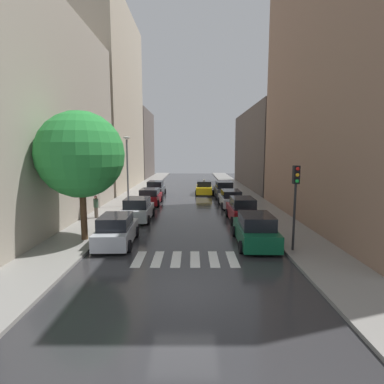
% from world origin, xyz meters
% --- Properties ---
extents(ground_plane, '(28.00, 72.00, 0.04)m').
position_xyz_m(ground_plane, '(0.00, 24.00, -0.02)').
color(ground_plane, '#2B2B2E').
extents(sidewalk_left, '(3.00, 72.00, 0.15)m').
position_xyz_m(sidewalk_left, '(-6.50, 24.00, 0.07)').
color(sidewalk_left, gray).
rests_on(sidewalk_left, ground).
extents(sidewalk_right, '(3.00, 72.00, 0.15)m').
position_xyz_m(sidewalk_right, '(6.50, 24.00, 0.07)').
color(sidewalk_right, gray).
rests_on(sidewalk_right, ground).
extents(crosswalk_stripes, '(4.95, 2.20, 0.01)m').
position_xyz_m(crosswalk_stripes, '(0.00, 3.46, 0.01)').
color(crosswalk_stripes, silver).
rests_on(crosswalk_stripes, ground).
extents(building_left_near, '(6.00, 19.53, 15.02)m').
position_xyz_m(building_left_near, '(-11.00, 11.36, 7.51)').
color(building_left_near, '#9E9384').
rests_on(building_left_near, ground).
extents(building_left_mid, '(6.00, 19.30, 23.80)m').
position_xyz_m(building_left_mid, '(-11.00, 31.75, 11.90)').
color(building_left_mid, '#B2A38C').
rests_on(building_left_mid, ground).
extents(building_left_far, '(6.00, 14.10, 12.92)m').
position_xyz_m(building_left_far, '(-11.00, 49.05, 6.46)').
color(building_left_far, '#564C47').
rests_on(building_left_far, ground).
extents(building_right_near, '(6.00, 20.50, 21.90)m').
position_xyz_m(building_right_near, '(11.00, 11.04, 10.95)').
color(building_right_near, '#8C6B56').
rests_on(building_right_near, ground).
extents(building_right_mid, '(6.00, 21.75, 10.86)m').
position_xyz_m(building_right_mid, '(11.00, 32.67, 5.43)').
color(building_right_mid, '#564C47').
rests_on(building_right_mid, ground).
extents(parked_car_left_nearest, '(2.13, 4.25, 1.69)m').
position_xyz_m(parked_car_left_nearest, '(-3.88, 5.75, 0.79)').
color(parked_car_left_nearest, '#B2B7BF').
rests_on(parked_car_left_nearest, ground).
extents(parked_car_left_second, '(2.16, 4.04, 1.70)m').
position_xyz_m(parked_car_left_second, '(-3.78, 11.74, 0.79)').
color(parked_car_left_second, '#B2B7BF').
rests_on(parked_car_left_second, ground).
extents(parked_car_left_third, '(2.18, 4.25, 1.55)m').
position_xyz_m(parked_car_left_third, '(-3.79, 18.51, 0.73)').
color(parked_car_left_third, maroon).
rests_on(parked_car_left_third, ground).
extents(parked_car_left_fourth, '(2.17, 4.09, 1.71)m').
position_xyz_m(parked_car_left_fourth, '(-3.97, 24.46, 0.80)').
color(parked_car_left_fourth, '#474C51').
rests_on(parked_car_left_fourth, ground).
extents(parked_car_right_nearest, '(2.20, 4.56, 1.74)m').
position_xyz_m(parked_car_right_nearest, '(3.82, 5.74, 0.81)').
color(parked_car_right_nearest, '#0C4C2D').
rests_on(parked_car_right_nearest, ground).
extents(parked_car_right_second, '(2.08, 4.29, 1.79)m').
position_xyz_m(parked_car_right_second, '(4.00, 11.31, 0.83)').
color(parked_car_right_second, maroon).
rests_on(parked_car_right_second, ground).
extents(parked_car_right_third, '(2.13, 4.52, 1.58)m').
position_xyz_m(parked_car_right_third, '(3.93, 17.30, 0.74)').
color(parked_car_right_third, '#B2B7BF').
rests_on(parked_car_right_third, ground).
extents(parked_car_right_fourth, '(2.25, 4.23, 1.81)m').
position_xyz_m(parked_car_right_fourth, '(3.89, 23.01, 0.84)').
color(parked_car_right_fourth, '#474C51').
rests_on(parked_car_right_fourth, ground).
extents(taxi_midroad, '(2.21, 4.55, 1.81)m').
position_xyz_m(taxi_midroad, '(1.77, 25.70, 0.76)').
color(taxi_midroad, yellow).
rests_on(taxi_midroad, ground).
extents(pedestrian_foreground, '(1.10, 1.10, 1.97)m').
position_xyz_m(pedestrian_foreground, '(-6.94, 11.83, 1.63)').
color(pedestrian_foreground, brown).
rests_on(pedestrian_foreground, sidewalk_left).
extents(street_tree_left, '(4.78, 4.78, 7.20)m').
position_xyz_m(street_tree_left, '(-5.85, 6.27, 4.95)').
color(street_tree_left, '#513823').
rests_on(street_tree_left, sidewalk_left).
extents(traffic_light_right_corner, '(0.30, 0.42, 4.30)m').
position_xyz_m(traffic_light_right_corner, '(5.45, 4.35, 3.29)').
color(traffic_light_right_corner, black).
rests_on(traffic_light_right_corner, sidewalk_right).
extents(lamp_post_left, '(0.60, 0.28, 6.33)m').
position_xyz_m(lamp_post_left, '(-5.55, 16.77, 3.84)').
color(lamp_post_left, '#595B60').
rests_on(lamp_post_left, sidewalk_left).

